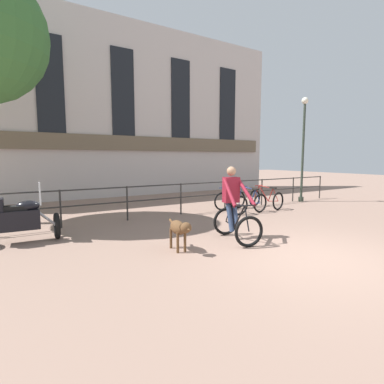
{
  "coord_description": "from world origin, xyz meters",
  "views": [
    {
      "loc": [
        -4.95,
        -3.44,
        1.91
      ],
      "look_at": [
        -1.02,
        2.86,
        1.05
      ],
      "focal_mm": 28.0,
      "sensor_mm": 36.0,
      "label": 1
    }
  ],
  "objects_px": {
    "parked_bicycle_near_lamp": "(231,202)",
    "parked_bicycle_mid_left": "(249,201)",
    "parked_motorcycle": "(18,218)",
    "dog": "(179,229)",
    "parked_bicycle_mid_right": "(266,199)",
    "street_lamp": "(303,144)",
    "cyclist_with_bike": "(234,207)"
  },
  "relations": [
    {
      "from": "dog",
      "to": "parked_motorcycle",
      "type": "distance_m",
      "value": 3.65
    },
    {
      "from": "cyclist_with_bike",
      "to": "dog",
      "type": "relative_size",
      "value": 1.72
    },
    {
      "from": "cyclist_with_bike",
      "to": "parked_bicycle_mid_left",
      "type": "bearing_deg",
      "value": 54.47
    },
    {
      "from": "parked_bicycle_mid_left",
      "to": "parked_bicycle_mid_right",
      "type": "height_order",
      "value": "same"
    },
    {
      "from": "parked_bicycle_mid_left",
      "to": "parked_bicycle_mid_right",
      "type": "distance_m",
      "value": 0.86
    },
    {
      "from": "parked_motorcycle",
      "to": "cyclist_with_bike",
      "type": "bearing_deg",
      "value": -114.41
    },
    {
      "from": "dog",
      "to": "parked_bicycle_mid_right",
      "type": "distance_m",
      "value": 6.03
    },
    {
      "from": "parked_bicycle_near_lamp",
      "to": "parked_bicycle_mid_left",
      "type": "height_order",
      "value": "same"
    },
    {
      "from": "cyclist_with_bike",
      "to": "dog",
      "type": "xyz_separation_m",
      "value": [
        -1.54,
        -0.12,
        -0.29
      ]
    },
    {
      "from": "parked_bicycle_near_lamp",
      "to": "parked_bicycle_mid_left",
      "type": "xyz_separation_m",
      "value": [
        0.86,
        0.0,
        -0.0
      ]
    },
    {
      "from": "cyclist_with_bike",
      "to": "parked_bicycle_mid_left",
      "type": "height_order",
      "value": "cyclist_with_bike"
    },
    {
      "from": "parked_bicycle_mid_right",
      "to": "parked_bicycle_mid_left",
      "type": "bearing_deg",
      "value": -9.06
    },
    {
      "from": "parked_motorcycle",
      "to": "street_lamp",
      "type": "relative_size",
      "value": 0.38
    },
    {
      "from": "cyclist_with_bike",
      "to": "street_lamp",
      "type": "distance_m",
      "value": 7.31
    },
    {
      "from": "cyclist_with_bike",
      "to": "street_lamp",
      "type": "bearing_deg",
      "value": 38.28
    },
    {
      "from": "parked_bicycle_near_lamp",
      "to": "parked_motorcycle",
      "type": "bearing_deg",
      "value": 7.14
    },
    {
      "from": "parked_bicycle_mid_left",
      "to": "parked_bicycle_mid_right",
      "type": "bearing_deg",
      "value": 176.01
    },
    {
      "from": "parked_bicycle_mid_left",
      "to": "street_lamp",
      "type": "distance_m",
      "value": 4.07
    },
    {
      "from": "dog",
      "to": "parked_motorcycle",
      "type": "height_order",
      "value": "parked_motorcycle"
    },
    {
      "from": "cyclist_with_bike",
      "to": "parked_motorcycle",
      "type": "bearing_deg",
      "value": 164.35
    },
    {
      "from": "cyclist_with_bike",
      "to": "parked_bicycle_mid_right",
      "type": "distance_m",
      "value": 4.67
    },
    {
      "from": "dog",
      "to": "parked_bicycle_mid_right",
      "type": "height_order",
      "value": "parked_bicycle_mid_right"
    },
    {
      "from": "dog",
      "to": "parked_bicycle_near_lamp",
      "type": "xyz_separation_m",
      "value": [
        3.62,
        2.8,
        -0.11
      ]
    },
    {
      "from": "parked_motorcycle",
      "to": "street_lamp",
      "type": "bearing_deg",
      "value": -81.97
    },
    {
      "from": "parked_motorcycle",
      "to": "parked_bicycle_near_lamp",
      "type": "xyz_separation_m",
      "value": [
        6.38,
        0.4,
        -0.2
      ]
    },
    {
      "from": "parked_motorcycle",
      "to": "parked_bicycle_mid_left",
      "type": "height_order",
      "value": "parked_motorcycle"
    },
    {
      "from": "parked_motorcycle",
      "to": "parked_bicycle_mid_right",
      "type": "bearing_deg",
      "value": -83.67
    },
    {
      "from": "parked_bicycle_mid_left",
      "to": "street_lamp",
      "type": "relative_size",
      "value": 0.26
    },
    {
      "from": "street_lamp",
      "to": "dog",
      "type": "bearing_deg",
      "value": -157.73
    },
    {
      "from": "parked_bicycle_near_lamp",
      "to": "parked_bicycle_mid_right",
      "type": "bearing_deg",
      "value": -176.48
    },
    {
      "from": "parked_bicycle_mid_right",
      "to": "street_lamp",
      "type": "xyz_separation_m",
      "value": [
        2.58,
        0.45,
        2.12
      ]
    },
    {
      "from": "dog",
      "to": "parked_motorcycle",
      "type": "xyz_separation_m",
      "value": [
        -2.76,
        2.4,
        0.09
      ]
    }
  ]
}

